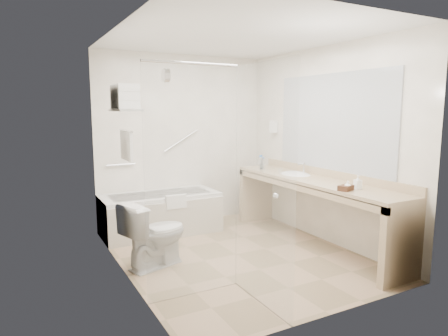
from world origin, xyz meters
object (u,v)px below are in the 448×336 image
water_bottle_left (263,163)px  bathtub (161,213)px  toilet (155,234)px  vanity_counter (313,195)px  amenity_basket (346,188)px

water_bottle_left → bathtub: bearing=167.0°
toilet → water_bottle_left: (1.92, 0.78, 0.57)m
vanity_counter → toilet: bearing=172.4°
bathtub → toilet: bearing=-111.8°
toilet → water_bottle_left: bearing=-85.8°
vanity_counter → water_bottle_left: water_bottle_left is taller
toilet → amenity_basket: 2.12m
vanity_counter → water_bottle_left: size_ratio=16.14×
vanity_counter → amenity_basket: 0.78m
vanity_counter → amenity_basket: vanity_counter is taller
bathtub → toilet: toilet is taller
amenity_basket → water_bottle_left: water_bottle_left is taller
bathtub → water_bottle_left: water_bottle_left is taller
bathtub → amenity_basket: bearing=-57.4°
bathtub → toilet: size_ratio=2.18×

